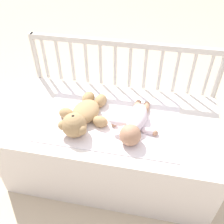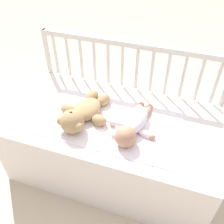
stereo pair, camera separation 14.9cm
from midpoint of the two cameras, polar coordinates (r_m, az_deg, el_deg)
ground_plane at (r=1.88m, az=-2.30°, el=-12.21°), size 12.00×12.00×0.00m
crib_mattress at (r=1.70m, az=-2.51°, el=-7.51°), size 1.30×0.69×0.47m
crib_rail at (r=1.75m, az=-0.08°, el=9.12°), size 1.30×0.04×0.81m
blanket at (r=1.53m, az=-3.09°, el=-1.87°), size 0.83×0.52×0.01m
teddy_bear at (r=1.50m, az=-9.63°, el=-0.87°), size 0.32×0.42×0.14m
baby at (r=1.44m, az=2.39°, el=-2.51°), size 0.29×0.42×0.12m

